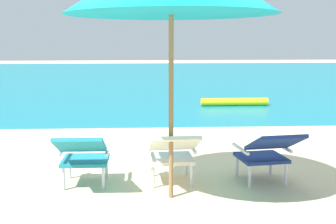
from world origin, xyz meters
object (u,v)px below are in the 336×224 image
object	(u,v)px
swim_buoy	(234,102)
lounge_chair_right	(268,151)
lounge_chair_center	(172,152)
lounge_chair_left	(83,154)

from	to	relation	value
swim_buoy	lounge_chair_right	world-z (taller)	lounge_chair_right
lounge_chair_right	swim_buoy	bearing A→B (deg)	82.44
swim_buoy	lounge_chair_right	bearing A→B (deg)	-97.56
lounge_chair_center	lounge_chair_right	distance (m)	1.08
swim_buoy	lounge_chair_center	world-z (taller)	lounge_chair_center
lounge_chair_left	lounge_chair_right	distance (m)	2.08
lounge_chair_left	lounge_chair_center	world-z (taller)	same
lounge_chair_left	swim_buoy	bearing A→B (deg)	63.96
lounge_chair_center	lounge_chair_right	xyz separation A→B (m)	(1.08, -0.02, 0.00)
swim_buoy	lounge_chair_center	bearing A→B (deg)	-107.73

